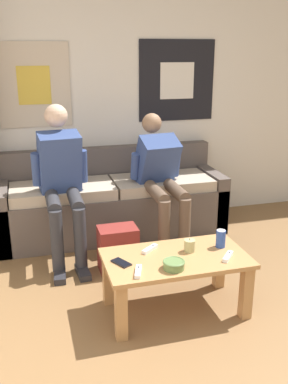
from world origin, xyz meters
name	(u,v)px	position (x,y,z in m)	size (l,w,h in m)	color
wall_back	(103,96)	(0.00, 2.70, 1.28)	(10.00, 0.07, 2.55)	silver
couch	(112,203)	(0.00, 2.35, 0.30)	(2.13, 0.68, 0.80)	#564C47
coffee_table	(176,267)	(0.14, 0.92, 0.32)	(0.95, 0.52, 0.41)	#B27F4C
person_seated_adult	(61,177)	(-0.49, 1.99, 0.70)	(0.47, 0.83, 1.28)	#2D2D33
person_seated_teen	(161,175)	(0.38, 2.01, 0.64)	(0.47, 0.96, 1.15)	brown
backpack	(118,250)	(-0.11, 1.58, 0.17)	(0.31, 0.24, 0.37)	maroon
ceramic_bowl	(174,264)	(0.07, 0.76, 0.44)	(0.14, 0.14, 0.06)	#607F47
pillar_candle	(190,246)	(0.26, 0.97, 0.45)	(0.07, 0.07, 0.09)	tan
drink_can_blue	(221,239)	(0.49, 0.97, 0.47)	(0.07, 0.07, 0.12)	#28479E
game_controller_near_left	(150,249)	(0.00, 1.05, 0.42)	(0.13, 0.12, 0.03)	white
game_controller_near_right	(228,256)	(0.46, 0.80, 0.42)	(0.12, 0.13, 0.03)	white
game_controller_far_center	(138,272)	(-0.16, 0.77, 0.42)	(0.08, 0.15, 0.03)	white
cell_phone	(121,263)	(-0.23, 0.92, 0.41)	(0.12, 0.15, 0.01)	black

